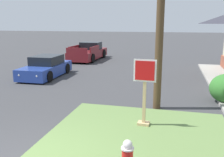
{
  "coord_description": "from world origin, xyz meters",
  "views": [
    {
      "loc": [
        3.21,
        -4.52,
        3.21
      ],
      "look_at": [
        1.08,
        4.04,
        1.2
      ],
      "focal_mm": 39.89,
      "sensor_mm": 36.0,
      "label": 1
    }
  ],
  "objects_px": {
    "manhole_cover": "(84,128)",
    "pickup_truck_maroon": "(88,53)",
    "parked_sedan_blue": "(46,68)",
    "stop_sign": "(144,95)"
  },
  "relations": [
    {
      "from": "manhole_cover",
      "to": "pickup_truck_maroon",
      "type": "height_order",
      "value": "pickup_truck_maroon"
    },
    {
      "from": "manhole_cover",
      "to": "parked_sedan_blue",
      "type": "bearing_deg",
      "value": 126.15
    },
    {
      "from": "parked_sedan_blue",
      "to": "pickup_truck_maroon",
      "type": "relative_size",
      "value": 0.79
    },
    {
      "from": "pickup_truck_maroon",
      "to": "stop_sign",
      "type": "bearing_deg",
      "value": -64.12
    },
    {
      "from": "parked_sedan_blue",
      "to": "pickup_truck_maroon",
      "type": "height_order",
      "value": "pickup_truck_maroon"
    },
    {
      "from": "manhole_cover",
      "to": "parked_sedan_blue",
      "type": "height_order",
      "value": "parked_sedan_blue"
    },
    {
      "from": "stop_sign",
      "to": "manhole_cover",
      "type": "xyz_separation_m",
      "value": [
        -1.78,
        -0.55,
        -1.05
      ]
    },
    {
      "from": "parked_sedan_blue",
      "to": "pickup_truck_maroon",
      "type": "distance_m",
      "value": 7.18
    },
    {
      "from": "stop_sign",
      "to": "pickup_truck_maroon",
      "type": "height_order",
      "value": "stop_sign"
    },
    {
      "from": "manhole_cover",
      "to": "parked_sedan_blue",
      "type": "relative_size",
      "value": 0.17
    }
  ]
}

